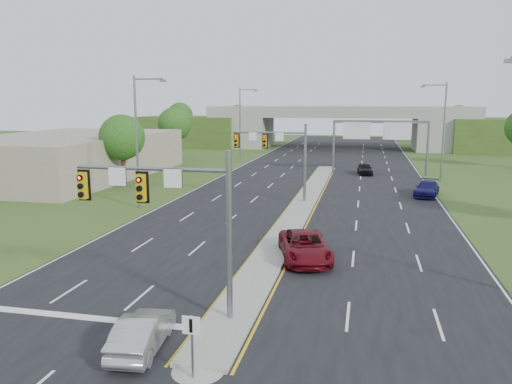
{
  "coord_description": "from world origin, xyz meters",
  "views": [
    {
      "loc": [
        5.16,
        -18.47,
        8.82
      ],
      "look_at": [
        -1.8,
        13.13,
        3.0
      ],
      "focal_mm": 35.0,
      "sensor_mm": 36.0,
      "label": 1
    }
  ],
  "objects_px": {
    "car_silver": "(142,332)",
    "car_far_c": "(365,169)",
    "keep_right_sign": "(192,336)",
    "car_far_a": "(305,246)",
    "sign_gantry": "(379,132)",
    "overpass": "(339,130)",
    "car_far_b": "(427,189)",
    "signal_mast_far": "(280,150)",
    "signal_mast_near": "(174,206)"
  },
  "relations": [
    {
      "from": "car_far_a",
      "to": "signal_mast_far",
      "type": "bearing_deg",
      "value": 89.84
    },
    {
      "from": "overpass",
      "to": "car_far_b",
      "type": "height_order",
      "value": "overpass"
    },
    {
      "from": "keep_right_sign",
      "to": "car_silver",
      "type": "relative_size",
      "value": 0.55
    },
    {
      "from": "overpass",
      "to": "keep_right_sign",
      "type": "bearing_deg",
      "value": -90.0
    },
    {
      "from": "car_silver",
      "to": "car_far_c",
      "type": "xyz_separation_m",
      "value": [
        7.62,
        47.41,
        0.04
      ]
    },
    {
      "from": "signal_mast_far",
      "to": "signal_mast_near",
      "type": "bearing_deg",
      "value": -90.0
    },
    {
      "from": "signal_mast_far",
      "to": "car_silver",
      "type": "relative_size",
      "value": 1.74
    },
    {
      "from": "keep_right_sign",
      "to": "car_far_b",
      "type": "height_order",
      "value": "keep_right_sign"
    },
    {
      "from": "signal_mast_near",
      "to": "car_far_a",
      "type": "relative_size",
      "value": 1.24
    },
    {
      "from": "overpass",
      "to": "car_far_c",
      "type": "distance_m",
      "value": 36.06
    },
    {
      "from": "overpass",
      "to": "car_far_c",
      "type": "relative_size",
      "value": 19.28
    },
    {
      "from": "signal_mast_far",
      "to": "car_far_a",
      "type": "relative_size",
      "value": 1.24
    },
    {
      "from": "overpass",
      "to": "car_far_b",
      "type": "bearing_deg",
      "value": -77.41
    },
    {
      "from": "signal_mast_far",
      "to": "overpass",
      "type": "bearing_deg",
      "value": 87.65
    },
    {
      "from": "sign_gantry",
      "to": "overpass",
      "type": "height_order",
      "value": "overpass"
    },
    {
      "from": "overpass",
      "to": "car_far_b",
      "type": "relative_size",
      "value": 16.34
    },
    {
      "from": "keep_right_sign",
      "to": "car_far_a",
      "type": "height_order",
      "value": "keep_right_sign"
    },
    {
      "from": "signal_mast_near",
      "to": "car_far_c",
      "type": "xyz_separation_m",
      "value": [
        7.44,
        44.5,
        -4.0
      ]
    },
    {
      "from": "car_far_b",
      "to": "sign_gantry",
      "type": "bearing_deg",
      "value": 119.89
    },
    {
      "from": "overpass",
      "to": "sign_gantry",
      "type": "bearing_deg",
      "value": -79.21
    },
    {
      "from": "sign_gantry",
      "to": "car_far_a",
      "type": "height_order",
      "value": "sign_gantry"
    },
    {
      "from": "keep_right_sign",
      "to": "car_far_b",
      "type": "bearing_deg",
      "value": 72.69
    },
    {
      "from": "signal_mast_near",
      "to": "car_far_b",
      "type": "relative_size",
      "value": 1.43
    },
    {
      "from": "sign_gantry",
      "to": "keep_right_sign",
      "type": "bearing_deg",
      "value": -97.7
    },
    {
      "from": "signal_mast_far",
      "to": "keep_right_sign",
      "type": "xyz_separation_m",
      "value": [
        2.26,
        -29.45,
        -3.21
      ]
    },
    {
      "from": "signal_mast_near",
      "to": "car_far_a",
      "type": "bearing_deg",
      "value": 64.06
    },
    {
      "from": "signal_mast_near",
      "to": "sign_gantry",
      "type": "bearing_deg",
      "value": 78.75
    },
    {
      "from": "signal_mast_far",
      "to": "car_far_b",
      "type": "height_order",
      "value": "signal_mast_far"
    },
    {
      "from": "car_silver",
      "to": "signal_mast_far",
      "type": "bearing_deg",
      "value": -96.61
    },
    {
      "from": "signal_mast_near",
      "to": "signal_mast_far",
      "type": "xyz_separation_m",
      "value": [
        0.0,
        25.0,
        0.0
      ]
    },
    {
      "from": "signal_mast_far",
      "to": "overpass",
      "type": "height_order",
      "value": "overpass"
    },
    {
      "from": "signal_mast_near",
      "to": "car_silver",
      "type": "bearing_deg",
      "value": -93.53
    },
    {
      "from": "keep_right_sign",
      "to": "car_far_b",
      "type": "xyz_separation_m",
      "value": [
        11.0,
        35.29,
        -0.79
      ]
    },
    {
      "from": "overpass",
      "to": "car_far_c",
      "type": "xyz_separation_m",
      "value": [
        5.18,
        -35.58,
        -2.83
      ]
    },
    {
      "from": "signal_mast_near",
      "to": "signal_mast_far",
      "type": "height_order",
      "value": "same"
    },
    {
      "from": "keep_right_sign",
      "to": "car_silver",
      "type": "distance_m",
      "value": 3.01
    },
    {
      "from": "car_far_a",
      "to": "car_far_c",
      "type": "distance_m",
      "value": 35.86
    },
    {
      "from": "car_far_a",
      "to": "car_far_b",
      "type": "height_order",
      "value": "car_far_a"
    },
    {
      "from": "signal_mast_near",
      "to": "car_far_c",
      "type": "distance_m",
      "value": 45.29
    },
    {
      "from": "keep_right_sign",
      "to": "overpass",
      "type": "xyz_separation_m",
      "value": [
        0.0,
        84.53,
        2.04
      ]
    },
    {
      "from": "car_silver",
      "to": "car_far_c",
      "type": "bearing_deg",
      "value": -105.37
    },
    {
      "from": "sign_gantry",
      "to": "car_far_c",
      "type": "distance_m",
      "value": 4.78
    },
    {
      "from": "overpass",
      "to": "car_far_a",
      "type": "bearing_deg",
      "value": -88.39
    },
    {
      "from": "signal_mast_far",
      "to": "car_far_b",
      "type": "xyz_separation_m",
      "value": [
        13.26,
        5.83,
        -3.99
      ]
    },
    {
      "from": "sign_gantry",
      "to": "car_far_c",
      "type": "relative_size",
      "value": 2.79
    },
    {
      "from": "signal_mast_far",
      "to": "car_silver",
      "type": "xyz_separation_m",
      "value": [
        -0.18,
        -27.91,
        -4.04
      ]
    },
    {
      "from": "signal_mast_near",
      "to": "car_far_b",
      "type": "height_order",
      "value": "signal_mast_near"
    },
    {
      "from": "keep_right_sign",
      "to": "sign_gantry",
      "type": "height_order",
      "value": "sign_gantry"
    },
    {
      "from": "car_silver",
      "to": "keep_right_sign",
      "type": "bearing_deg",
      "value": 141.55
    },
    {
      "from": "car_silver",
      "to": "car_far_a",
      "type": "relative_size",
      "value": 0.71
    }
  ]
}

